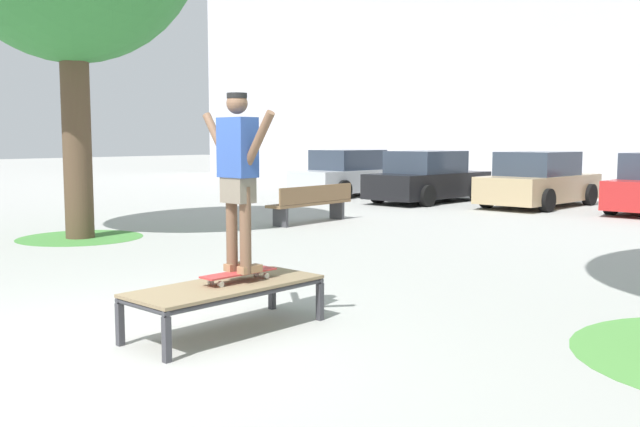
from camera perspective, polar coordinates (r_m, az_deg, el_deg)
ground_plane at (r=6.58m, az=-15.00°, el=-10.13°), size 120.00×120.00×0.00m
building_facade at (r=31.75m, az=22.75°, el=12.36°), size 42.21×4.00×11.19m
skate_box at (r=6.68m, az=-7.62°, el=-6.09°), size 0.98×1.98×0.46m
skateboard at (r=6.76m, az=-6.59°, el=-4.87°), size 0.30×0.82×0.09m
skater at (r=6.65m, az=-6.68°, el=3.58°), size 1.00×0.32×1.69m
grass_patch_near_left at (r=13.79m, az=-18.88°, el=-1.86°), size 2.28×2.28×0.01m
car_silver at (r=22.93m, az=2.46°, el=3.17°), size 2.36×4.40×1.50m
car_black at (r=20.84m, az=8.76°, el=2.82°), size 2.33×4.39×1.50m
car_tan at (r=20.06m, az=17.36°, el=2.50°), size 2.33×4.39×1.50m
park_bench at (r=15.34m, az=-0.65°, el=0.88°), size 0.58×2.42×0.83m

